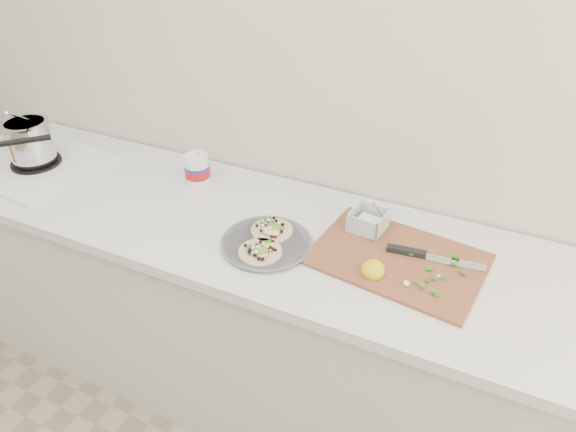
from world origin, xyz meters
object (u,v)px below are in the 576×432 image
at_px(stove, 32,150).
at_px(taco_plate, 266,241).
at_px(tub, 197,167).
at_px(cutboard, 396,252).

distance_m(stove, taco_plate, 1.09).
distance_m(taco_plate, tub, 0.49).
xyz_separation_m(taco_plate, tub, (-0.42, 0.24, 0.05)).
bearing_deg(cutboard, stove, -170.92).
xyz_separation_m(taco_plate, cutboard, (0.39, 0.12, 0.00)).
bearing_deg(tub, cutboard, -8.93).
height_order(stove, tub, stove).
relative_size(tub, cutboard, 0.39).
bearing_deg(cutboard, taco_plate, -156.18).
relative_size(taco_plate, tub, 1.37).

